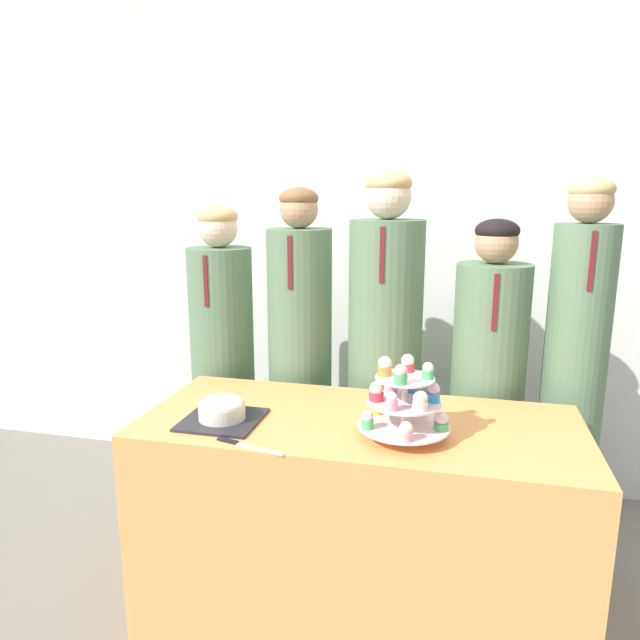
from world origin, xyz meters
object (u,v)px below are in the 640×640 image
object	(u,v)px
student_3	(486,403)
student_4	(572,387)
cake_knife	(239,444)
student_1	(300,375)
round_cake	(222,410)
student_0	(223,376)
student_2	(384,374)
cupcake_stand	(404,400)

from	to	relation	value
student_3	student_4	distance (m)	0.35
cake_knife	student_1	distance (m)	0.82
round_cake	student_0	bearing A→B (deg)	112.99
round_cake	student_2	size ratio (longest dim) A/B	0.16
cake_knife	student_0	distance (m)	0.91
cake_knife	cupcake_stand	world-z (taller)	cupcake_stand
student_3	student_2	bearing A→B (deg)	180.00
student_0	student_3	size ratio (longest dim) A/B	1.03
student_0	student_3	xyz separation A→B (m)	(1.19, -0.00, -0.03)
student_2	round_cake	bearing A→B (deg)	-126.45
student_0	round_cake	bearing A→B (deg)	-67.01
student_0	student_2	bearing A→B (deg)	0.00
cake_knife	student_3	xyz separation A→B (m)	(0.79, 0.82, -0.09)
round_cake	student_0	distance (m)	0.71
cupcake_stand	student_1	world-z (taller)	student_1
cake_knife	student_2	xyz separation A→B (m)	(0.35, 0.82, 0.00)
student_0	cake_knife	bearing A→B (deg)	-63.70
student_3	student_0	bearing A→B (deg)	180.00
cupcake_stand	student_0	bearing A→B (deg)	144.78
student_4	student_3	bearing A→B (deg)	180.00
round_cake	student_1	distance (m)	0.66
student_0	student_1	distance (m)	0.38
round_cake	student_3	world-z (taller)	student_3
round_cake	cake_knife	size ratio (longest dim) A/B	1.08
round_cake	student_2	xyz separation A→B (m)	(0.48, 0.65, -0.04)
round_cake	cupcake_stand	bearing A→B (deg)	1.34
student_4	student_1	bearing A→B (deg)	180.00
cake_knife	student_2	world-z (taller)	student_2
student_3	student_1	bearing A→B (deg)	180.00
student_0	student_4	bearing A→B (deg)	-0.00
cake_knife	student_1	world-z (taller)	student_1
cake_knife	student_0	xyz separation A→B (m)	(-0.40, 0.82, -0.06)
cupcake_stand	student_2	bearing A→B (deg)	102.80
cake_knife	student_4	bearing A→B (deg)	50.95
student_0	student_3	world-z (taller)	student_0
student_0	student_4	size ratio (longest dim) A/B	0.93
cupcake_stand	student_1	size ratio (longest dim) A/B	0.19
cupcake_stand	student_3	distance (m)	0.73
cupcake_stand	student_3	xyz separation A→B (m)	(0.29, 0.64, -0.22)
cupcake_stand	student_4	bearing A→B (deg)	45.58
cupcake_stand	student_1	xyz separation A→B (m)	(-0.53, 0.64, -0.15)
cupcake_stand	student_0	world-z (taller)	student_0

